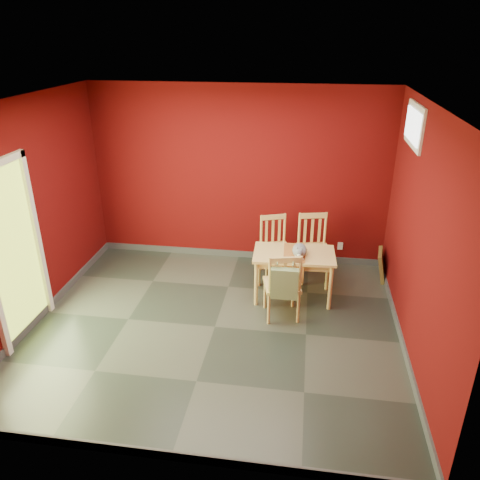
# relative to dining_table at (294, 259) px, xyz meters

# --- Properties ---
(ground) EXTENTS (4.50, 4.50, 0.00)m
(ground) POSITION_rel_dining_table_xyz_m (-0.92, -0.86, -0.59)
(ground) COLOR #2D342D
(ground) RESTS_ON ground
(room_shell) EXTENTS (4.50, 4.50, 4.50)m
(room_shell) POSITION_rel_dining_table_xyz_m (-0.92, -0.86, -0.54)
(room_shell) COLOR #510808
(room_shell) RESTS_ON ground
(doorway) EXTENTS (0.06, 1.01, 2.13)m
(doorway) POSITION_rel_dining_table_xyz_m (-3.15, -1.26, 0.54)
(doorway) COLOR #B7D838
(doorway) RESTS_ON ground
(window) EXTENTS (0.05, 0.90, 0.50)m
(window) POSITION_rel_dining_table_xyz_m (1.31, 0.14, 1.76)
(window) COLOR white
(window) RESTS_ON room_shell
(outlet_plate) EXTENTS (0.08, 0.02, 0.12)m
(outlet_plate) POSITION_rel_dining_table_xyz_m (0.68, 1.13, -0.29)
(outlet_plate) COLOR silver
(outlet_plate) RESTS_ON room_shell
(dining_table) EXTENTS (1.09, 0.66, 0.67)m
(dining_table) POSITION_rel_dining_table_xyz_m (0.00, 0.00, 0.00)
(dining_table) COLOR #DDB667
(dining_table) RESTS_ON ground
(table_runner) EXTENTS (0.30, 0.59, 0.30)m
(table_runner) POSITION_rel_dining_table_xyz_m (0.00, -0.10, 0.04)
(table_runner) COLOR #A6612A
(table_runner) RESTS_ON dining_table
(chair_far_left) EXTENTS (0.54, 0.54, 0.90)m
(chair_far_left) POSITION_rel_dining_table_xyz_m (-0.30, 0.65, -0.13)
(chair_far_left) COLOR #DDB667
(chair_far_left) RESTS_ON ground
(chair_far_right) EXTENTS (0.53, 0.53, 0.96)m
(chair_far_right) POSITION_rel_dining_table_xyz_m (0.26, 0.63, -0.10)
(chair_far_right) COLOR #DDB667
(chair_far_right) RESTS_ON ground
(chair_near) EXTENTS (0.52, 0.52, 0.93)m
(chair_near) POSITION_rel_dining_table_xyz_m (-0.12, -0.52, -0.11)
(chair_near) COLOR #DDB667
(chair_near) RESTS_ON ground
(tote_bag) EXTENTS (0.33, 0.19, 0.46)m
(tote_bag) POSITION_rel_dining_table_xyz_m (-0.08, -0.73, 0.03)
(tote_bag) COLOR #728857
(tote_bag) RESTS_ON chair_near
(cat) EXTENTS (0.23, 0.40, 0.19)m
(cat) POSITION_rel_dining_table_xyz_m (0.07, -0.05, 0.18)
(cat) COLOR slate
(cat) RESTS_ON table_runner
(picture_frame) EXTENTS (0.21, 0.45, 0.43)m
(picture_frame) POSITION_rel_dining_table_xyz_m (1.27, 0.73, -0.37)
(picture_frame) COLOR brown
(picture_frame) RESTS_ON ground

